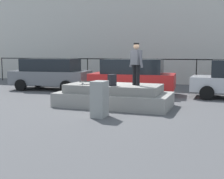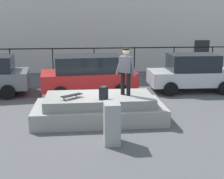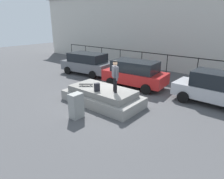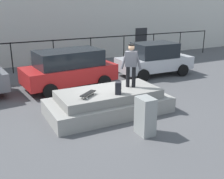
{
  "view_description": "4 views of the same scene",
  "coord_description": "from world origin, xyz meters",
  "views": [
    {
      "loc": [
        3.76,
        -11.39,
        2.09
      ],
      "look_at": [
        -0.53,
        0.44,
        0.55
      ],
      "focal_mm": 47.95,
      "sensor_mm": 36.0,
      "label": 1
    },
    {
      "loc": [
        -0.71,
        -10.35,
        3.48
      ],
      "look_at": [
        0.42,
        0.93,
        0.74
      ],
      "focal_mm": 48.31,
      "sensor_mm": 36.0,
      "label": 2
    },
    {
      "loc": [
        6.67,
        -7.83,
        4.3
      ],
      "look_at": [
        -0.07,
        0.33,
        0.61
      ],
      "focal_mm": 31.69,
      "sensor_mm": 36.0,
      "label": 3
    },
    {
      "loc": [
        -4.35,
        -8.89,
        3.94
      ],
      "look_at": [
        0.39,
        0.4,
        0.59
      ],
      "focal_mm": 44.45,
      "sensor_mm": 36.0,
      "label": 4
    }
  ],
  "objects": [
    {
      "name": "ground_plane",
      "position": [
        0.0,
        0.0,
        0.0
      ],
      "size": [
        60.0,
        60.0,
        0.0
      ],
      "primitive_type": "plane",
      "color": "#4C4C4F"
    },
    {
      "name": "concrete_ledge",
      "position": [
        -0.16,
        -0.4,
        0.4
      ],
      "size": [
        4.44,
        2.15,
        0.87
      ],
      "color": "gray",
      "rests_on": "ground_plane"
    },
    {
      "name": "skateboarder",
      "position": [
        0.75,
        -0.42,
        1.78
      ],
      "size": [
        0.68,
        0.52,
        1.6
      ],
      "color": "black",
      "rests_on": "concrete_ledge"
    },
    {
      "name": "skateboard",
      "position": [
        -1.08,
        -0.71,
        0.97
      ],
      "size": [
        0.73,
        0.62,
        0.12
      ],
      "color": "black",
      "rests_on": "concrete_ledge"
    },
    {
      "name": "backpack",
      "position": [
        -0.04,
        -0.92,
        1.08
      ],
      "size": [
        0.32,
        0.34,
        0.43
      ],
      "primitive_type": "cube",
      "rotation": [
        0.0,
        0.0,
        1.02
      ],
      "color": "black",
      "rests_on": "concrete_ledge"
    },
    {
      "name": "car_grey_hatchback_near",
      "position": [
        -5.39,
        3.52,
        0.94
      ],
      "size": [
        4.55,
        2.57,
        1.77
      ],
      "color": "slate",
      "rests_on": "ground_plane"
    },
    {
      "name": "car_red_hatchback_mid",
      "position": [
        -0.43,
        3.2,
        0.94
      ],
      "size": [
        4.39,
        2.47,
        1.79
      ],
      "color": "#B21E1E",
      "rests_on": "ground_plane"
    },
    {
      "name": "car_silver_sedan_far",
      "position": [
        4.52,
        3.37,
        0.89
      ],
      "size": [
        4.11,
        2.09,
        1.77
      ],
      "color": "#B7B7BC",
      "rests_on": "ground_plane"
    },
    {
      "name": "utility_box",
      "position": [
        0.08,
        -2.44,
        0.59
      ],
      "size": [
        0.44,
        0.6,
        1.19
      ],
      "primitive_type": "cube",
      "rotation": [
        0.0,
        0.0,
        -0.0
      ],
      "color": "gray",
      "rests_on": "ground_plane"
    },
    {
      "name": "fence_row",
      "position": [
        0.0,
        7.29,
        1.25
      ],
      "size": [
        24.06,
        0.06,
        1.74
      ],
      "color": "black",
      "rests_on": "ground_plane"
    },
    {
      "name": "warehouse_building",
      "position": [
        0.0,
        12.85,
        3.6
      ],
      "size": [
        36.42,
        8.43,
        7.19
      ],
      "color": "beige",
      "rests_on": "ground_plane"
    }
  ]
}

